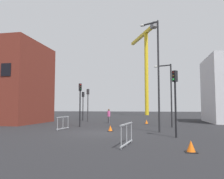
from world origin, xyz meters
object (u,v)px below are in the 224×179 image
Objects in this scene: traffic_light_median at (175,93)px; pedestrian_walking at (109,115)px; streetlamp_short at (169,89)px; traffic_light_crosswalk at (83,101)px; traffic_cone_by_barrier at (147,122)px; traffic_cone_striped at (110,129)px; traffic_light_near at (88,100)px; construction_crane at (146,58)px; traffic_light_far at (80,98)px; streetlamp_tall at (157,67)px; traffic_cone_orange at (191,147)px.

pedestrian_walking is at bearing 120.40° from traffic_light_median.
traffic_light_crosswalk is (-11.22, 8.41, -0.89)m from streetlamp_short.
traffic_light_crosswalk is at bearing 152.39° from traffic_cone_by_barrier.
traffic_light_median is 9.13× the size of traffic_cone_striped.
traffic_cone_striped is (1.85, -8.35, -0.75)m from pedestrian_walking.
traffic_cone_striped is (5.17, -10.86, -2.62)m from traffic_light_near.
traffic_cone_striped is at bearing -92.28° from construction_crane.
streetlamp_short is 3.60× the size of pedestrian_walking.
streetlamp_tall is at bearing -24.60° from traffic_light_far.
streetlamp_tall is at bearing -82.23° from traffic_cone_by_barrier.
traffic_light_far is 10.38m from traffic_light_median.
traffic_light_near is 1.02× the size of traffic_light_median.
traffic_cone_striped is at bearing -42.70° from traffic_light_far.
traffic_light_far is 9.12× the size of traffic_cone_striped.
traffic_light_crosswalk is at bearing 119.39° from traffic_cone_orange.
construction_crane reaches higher than traffic_light_far.
streetlamp_short is (3.29, -32.25, -10.13)m from construction_crane.
construction_crane reaches higher than traffic_light_crosswalk.
traffic_cone_striped is (-4.69, 2.79, -2.58)m from traffic_light_median.
construction_crane reaches higher than traffic_light_near.
traffic_light_far is at bearing -73.42° from traffic_light_crosswalk.
construction_crane is 4.85× the size of traffic_light_near.
traffic_cone_orange is at bearing -87.65° from traffic_light_median.
construction_crane is 46.14m from traffic_cone_orange.
pedestrian_walking is at bearing 149.16° from streetlamp_short.
traffic_light_median is 2.52× the size of pedestrian_walking.
construction_crane is at bearing 94.45° from traffic_cone_orange.
traffic_light_crosswalk is at bearing 106.58° from traffic_light_far.
traffic_light_near reaches higher than traffic_light_far.
traffic_light_median reaches higher than traffic_cone_by_barrier.
traffic_light_median reaches higher than traffic_light_crosswalk.
traffic_light_near is 9.19× the size of traffic_cone_by_barrier.
traffic_cone_orange is (1.27, -7.38, -4.70)m from streetlamp_tall.
traffic_cone_striped is (-3.60, -0.05, -4.72)m from streetlamp_tall.
construction_crane is 5.14× the size of traffic_light_crosswalk.
traffic_cone_by_barrier is at bearing -2.87° from pedestrian_walking.
streetlamp_tall is 4.71m from streetlamp_short.
streetlamp_short is at bearing -30.84° from pedestrian_walking.
streetlamp_tall is (2.15, -36.62, -8.78)m from construction_crane.
traffic_light_crosswalk is at bearing 143.14° from streetlamp_short.
construction_crane reaches higher than streetlamp_short.
construction_crane is 37.72m from streetlamp_tall.
traffic_cone_orange is 15.64m from traffic_cone_by_barrier.
streetlamp_tall is 3.72m from traffic_light_median.
streetlamp_short is at bearing -33.00° from traffic_light_near.
traffic_cone_orange is at bearing -51.42° from traffic_light_far.
construction_crane reaches higher than traffic_cone_orange.
construction_crane is 41.21× the size of traffic_cone_orange.
traffic_light_far reaches higher than traffic_light_crosswalk.
streetlamp_tall is 16.43m from traffic_light_crosswalk.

